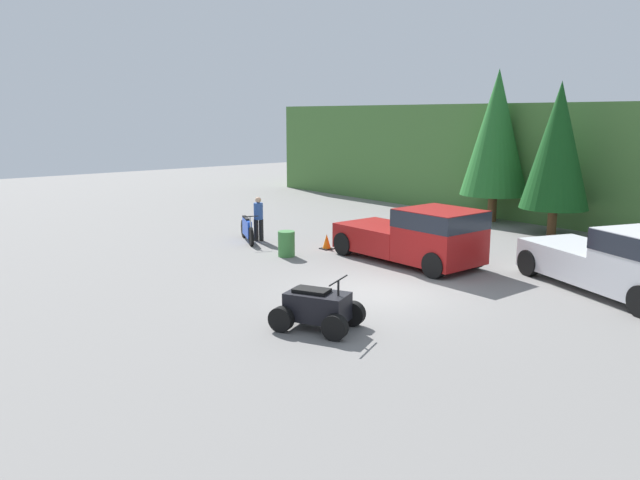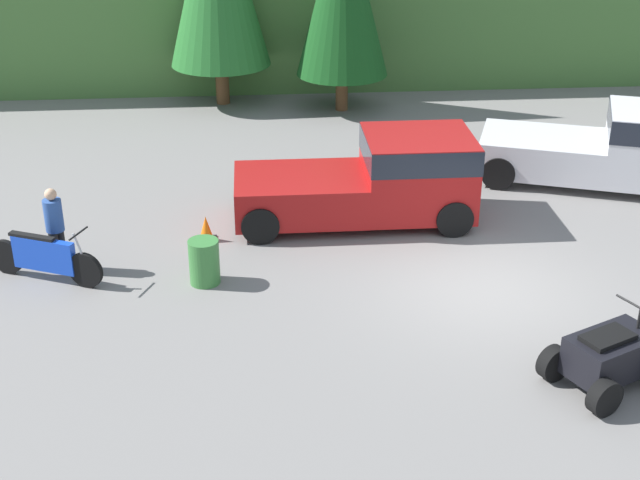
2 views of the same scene
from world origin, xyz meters
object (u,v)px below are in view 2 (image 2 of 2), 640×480
at_px(rider_person, 55,226).
at_px(steel_barrel, 204,262).
at_px(pickup_truck_red, 379,177).
at_px(traffic_cone, 206,230).
at_px(quad_atv, 611,357).
at_px(pickup_truck_second, 620,146).
at_px(dirt_bike, 45,258).

xyz_separation_m(rider_person, steel_barrel, (2.85, -0.76, -0.49)).
xyz_separation_m(pickup_truck_red, traffic_cone, (-3.72, -0.80, -0.74)).
height_order(rider_person, traffic_cone, rider_person).
bearing_deg(pickup_truck_red, traffic_cone, -168.08).
relative_size(pickup_truck_red, traffic_cone, 9.30).
relative_size(quad_atv, traffic_cone, 4.10).
bearing_deg(pickup_truck_second, dirt_bike, -143.66).
height_order(pickup_truck_second, steel_barrel, pickup_truck_second).
bearing_deg(pickup_truck_second, rider_person, -145.19).
height_order(pickup_truck_second, quad_atv, pickup_truck_second).
xyz_separation_m(pickup_truck_second, dirt_bike, (-12.65, -3.82, -0.52)).
xyz_separation_m(dirt_bike, quad_atv, (9.44, -4.17, -0.00)).
bearing_deg(dirt_bike, quad_atv, -0.70).
bearing_deg(pickup_truck_second, pickup_truck_red, -146.08).
relative_size(pickup_truck_red, steel_barrel, 5.82).
relative_size(pickup_truck_red, dirt_bike, 2.23).
bearing_deg(dirt_bike, pickup_truck_red, 42.06).
distance_m(pickup_truck_red, quad_atv, 7.04).
relative_size(pickup_truck_second, steel_barrel, 6.45).
xyz_separation_m(dirt_bike, steel_barrel, (3.02, -0.34, -0.04)).
distance_m(traffic_cone, steel_barrel, 1.85).
bearing_deg(rider_person, dirt_bike, -86.41).
xyz_separation_m(pickup_truck_red, steel_barrel, (-3.68, -2.64, -0.55)).
bearing_deg(traffic_cone, steel_barrel, -88.74).
bearing_deg(dirt_bike, rider_person, 90.24).
relative_size(quad_atv, rider_person, 1.32).
height_order(quad_atv, traffic_cone, quad_atv).
distance_m(pickup_truck_red, dirt_bike, 7.11).
bearing_deg(quad_atv, steel_barrel, 123.25).
bearing_deg(traffic_cone, quad_atv, -41.27).
distance_m(pickup_truck_red, pickup_truck_second, 6.14).
bearing_deg(rider_person, steel_barrel, 11.59).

